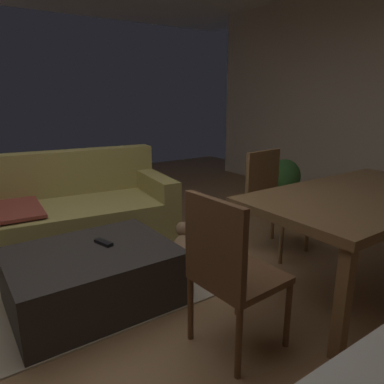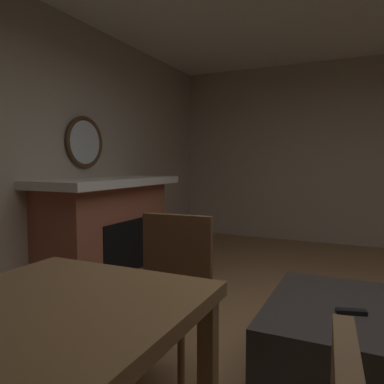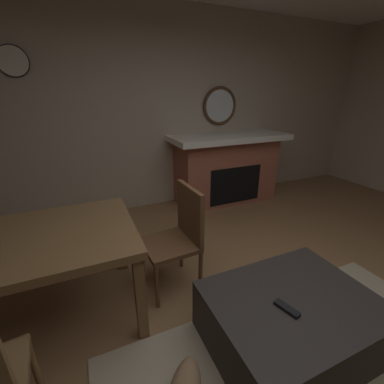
{
  "view_description": "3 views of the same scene",
  "coord_description": "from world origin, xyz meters",
  "px_view_note": "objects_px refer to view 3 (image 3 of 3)",
  "views": [
    {
      "loc": [
        -0.74,
        -2.27,
        1.44
      ],
      "look_at": [
        0.35,
        -0.7,
        0.92
      ],
      "focal_mm": 33.74,
      "sensor_mm": 36.0,
      "label": 1
    },
    {
      "loc": [
        2.28,
        0.1,
        1.24
      ],
      "look_at": [
        0.08,
        -0.93,
        1.05
      ],
      "focal_mm": 34.57,
      "sensor_mm": 36.0,
      "label": 2
    },
    {
      "loc": [
        1.14,
        0.93,
        1.67
      ],
      "look_at": [
        0.32,
        -0.92,
        0.88
      ],
      "focal_mm": 24.03,
      "sensor_mm": 36.0,
      "label": 3
    }
  ],
  "objects_px": {
    "fireplace": "(226,168)",
    "ottoman_coffee_table": "(290,321)",
    "dining_chair_west": "(179,233)",
    "tv_remote": "(287,308)",
    "wall_clock": "(13,61)",
    "round_wall_mirror": "(220,106)"
  },
  "relations": [
    {
      "from": "ottoman_coffee_table",
      "to": "tv_remote",
      "type": "height_order",
      "value": "tv_remote"
    },
    {
      "from": "fireplace",
      "to": "dining_chair_west",
      "type": "distance_m",
      "value": 2.07
    },
    {
      "from": "round_wall_mirror",
      "to": "tv_remote",
      "type": "bearing_deg",
      "value": 69.29
    },
    {
      "from": "tv_remote",
      "to": "wall_clock",
      "type": "height_order",
      "value": "wall_clock"
    },
    {
      "from": "ottoman_coffee_table",
      "to": "dining_chair_west",
      "type": "relative_size",
      "value": 1.17
    },
    {
      "from": "fireplace",
      "to": "tv_remote",
      "type": "height_order",
      "value": "fireplace"
    },
    {
      "from": "wall_clock",
      "to": "dining_chair_west",
      "type": "bearing_deg",
      "value": 123.8
    },
    {
      "from": "dining_chair_west",
      "to": "tv_remote",
      "type": "bearing_deg",
      "value": 109.86
    },
    {
      "from": "fireplace",
      "to": "round_wall_mirror",
      "type": "height_order",
      "value": "round_wall_mirror"
    },
    {
      "from": "fireplace",
      "to": "ottoman_coffee_table",
      "type": "bearing_deg",
      "value": 68.93
    },
    {
      "from": "tv_remote",
      "to": "wall_clock",
      "type": "xyz_separation_m",
      "value": [
        1.56,
        -2.78,
        1.57
      ]
    },
    {
      "from": "fireplace",
      "to": "dining_chair_west",
      "type": "height_order",
      "value": "fireplace"
    },
    {
      "from": "ottoman_coffee_table",
      "to": "wall_clock",
      "type": "xyz_separation_m",
      "value": [
        1.68,
        -2.72,
        1.78
      ]
    },
    {
      "from": "tv_remote",
      "to": "wall_clock",
      "type": "relative_size",
      "value": 0.48
    },
    {
      "from": "ottoman_coffee_table",
      "to": "wall_clock",
      "type": "distance_m",
      "value": 3.66
    },
    {
      "from": "fireplace",
      "to": "tv_remote",
      "type": "xyz_separation_m",
      "value": [
        1.05,
        2.49,
        -0.13
      ]
    },
    {
      "from": "fireplace",
      "to": "round_wall_mirror",
      "type": "distance_m",
      "value": 0.96
    },
    {
      "from": "dining_chair_west",
      "to": "wall_clock",
      "type": "relative_size",
      "value": 2.8
    },
    {
      "from": "fireplace",
      "to": "ottoman_coffee_table",
      "type": "distance_m",
      "value": 2.63
    },
    {
      "from": "ottoman_coffee_table",
      "to": "dining_chair_west",
      "type": "bearing_deg",
      "value": -63.08
    },
    {
      "from": "ottoman_coffee_table",
      "to": "dining_chair_west",
      "type": "distance_m",
      "value": 1.06
    },
    {
      "from": "tv_remote",
      "to": "wall_clock",
      "type": "distance_m",
      "value": 3.55
    }
  ]
}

